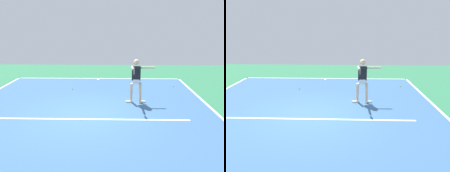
# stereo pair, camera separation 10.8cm
# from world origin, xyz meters

# --- Properties ---
(ground_plane) EXTENTS (21.67, 21.67, 0.00)m
(ground_plane) POSITION_xyz_m (0.00, 0.00, 0.00)
(ground_plane) COLOR #2D754C
(court_surface) EXTENTS (9.71, 11.92, 0.00)m
(court_surface) POSITION_xyz_m (0.00, 0.00, 0.00)
(court_surface) COLOR #38608E
(court_surface) RESTS_ON ground_plane
(court_line_baseline_near) EXTENTS (9.71, 0.10, 0.01)m
(court_line_baseline_near) POSITION_xyz_m (0.00, -5.91, 0.00)
(court_line_baseline_near) COLOR white
(court_line_baseline_near) RESTS_ON ground_plane
(court_line_sideline_left) EXTENTS (0.10, 11.92, 0.01)m
(court_line_sideline_left) POSITION_xyz_m (-4.81, 0.00, 0.00)
(court_line_sideline_left) COLOR white
(court_line_sideline_left) RESTS_ON ground_plane
(court_line_service) EXTENTS (7.28, 0.10, 0.01)m
(court_line_service) POSITION_xyz_m (0.00, 0.34, 0.00)
(court_line_service) COLOR white
(court_line_service) RESTS_ON ground_plane
(court_line_centre_mark) EXTENTS (0.10, 0.30, 0.01)m
(court_line_centre_mark) POSITION_xyz_m (0.00, -5.71, 0.00)
(court_line_centre_mark) COLOR white
(court_line_centre_mark) RESTS_ON ground_plane
(tennis_player) EXTENTS (1.14, 1.23, 1.83)m
(tennis_player) POSITION_xyz_m (-1.92, -1.44, 1.06)
(tennis_player) COLOR beige
(tennis_player) RESTS_ON ground_plane
(tennis_ball_near_player) EXTENTS (0.07, 0.07, 0.07)m
(tennis_ball_near_player) POSITION_xyz_m (-4.08, -4.11, 0.03)
(tennis_ball_near_player) COLOR yellow
(tennis_ball_near_player) RESTS_ON ground_plane
(tennis_ball_far_corner) EXTENTS (0.07, 0.07, 0.07)m
(tennis_ball_far_corner) POSITION_xyz_m (1.09, -3.42, 0.03)
(tennis_ball_far_corner) COLOR #CCE033
(tennis_ball_far_corner) RESTS_ON ground_plane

